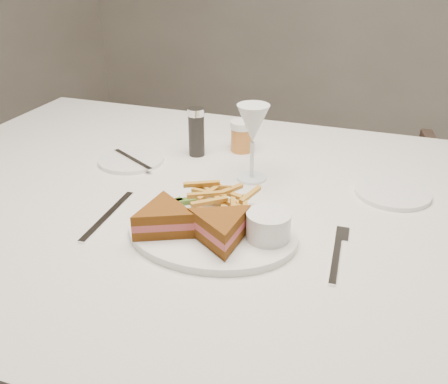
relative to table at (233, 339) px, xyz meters
name	(u,v)px	position (x,y,z in m)	size (l,w,h in m)	color
table	(233,339)	(0.00, 0.00, 0.00)	(1.62, 1.08, 0.75)	silver
chair_far	(347,215)	(0.07, 0.81, -0.05)	(0.64, 0.60, 0.65)	#49372D
table_setting	(224,195)	(-0.01, -0.04, 0.41)	(0.77, 0.58, 0.18)	white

